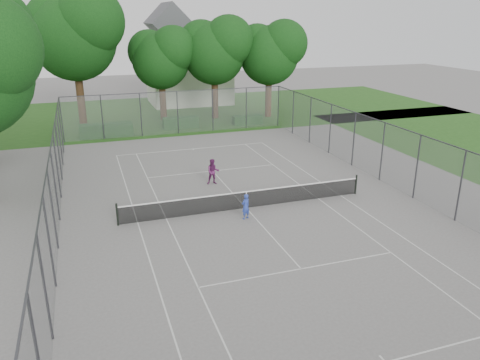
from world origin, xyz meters
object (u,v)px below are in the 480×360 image
object	(u,v)px
house	(189,64)
girl_player	(246,206)
tennis_net	(246,199)
woman_player	(213,172)

from	to	relation	value
house	girl_player	world-z (taller)	house
tennis_net	house	world-z (taller)	house
girl_player	woman_player	bearing A→B (deg)	-111.49
tennis_net	house	xyz separation A→B (m)	(4.18, 30.95, 3.77)
tennis_net	house	distance (m)	31.46
tennis_net	girl_player	size ratio (longest dim) A/B	10.12
house	girl_player	size ratio (longest dim) A/B	8.38
girl_player	woman_player	size ratio (longest dim) A/B	0.84
tennis_net	house	bearing A→B (deg)	82.30
tennis_net	woman_player	size ratio (longest dim) A/B	8.53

